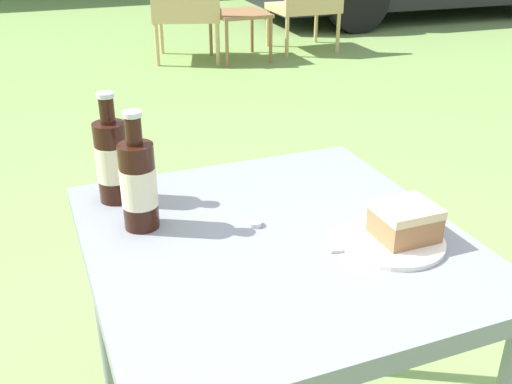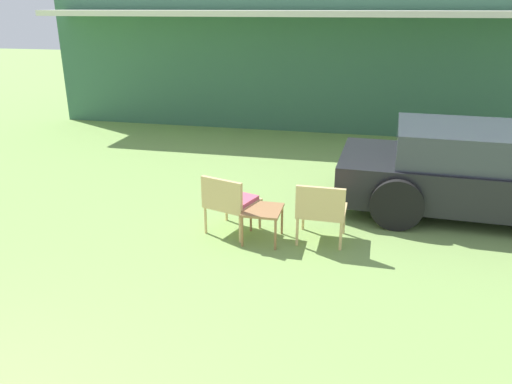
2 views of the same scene
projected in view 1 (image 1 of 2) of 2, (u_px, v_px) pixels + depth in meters
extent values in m
cylinder|color=black|center=(358.00, 0.00, 6.56)|extent=(0.71, 0.23, 0.70)
cylinder|color=tan|center=(217.00, 33.00, 5.72)|extent=(0.04, 0.04, 0.37)
cylinder|color=tan|center=(161.00, 34.00, 5.69)|extent=(0.04, 0.04, 0.37)
cylinder|color=tan|center=(218.00, 44.00, 5.28)|extent=(0.04, 0.04, 0.37)
cylinder|color=tan|center=(157.00, 45.00, 5.25)|extent=(0.04, 0.04, 0.37)
cube|color=tan|center=(187.00, 15.00, 5.39)|extent=(0.73, 0.70, 0.06)
cube|color=#CC5670|center=(187.00, 9.00, 5.37)|extent=(0.65, 0.60, 0.05)
cylinder|color=tan|center=(316.00, 24.00, 6.16)|extent=(0.04, 0.04, 0.37)
cylinder|color=tan|center=(268.00, 28.00, 5.99)|extent=(0.04, 0.04, 0.37)
cylinder|color=tan|center=(338.00, 33.00, 5.75)|extent=(0.04, 0.04, 0.37)
cylinder|color=tan|center=(287.00, 37.00, 5.58)|extent=(0.04, 0.04, 0.37)
cube|color=tan|center=(303.00, 8.00, 5.78)|extent=(0.60, 0.55, 0.06)
cube|color=#996B42|center=(240.00, 14.00, 5.38)|extent=(0.46, 0.51, 0.03)
cylinder|color=#996B42|center=(227.00, 44.00, 5.21)|extent=(0.03, 0.03, 0.40)
cylinder|color=#996B42|center=(271.00, 41.00, 5.35)|extent=(0.03, 0.03, 0.40)
cylinder|color=#996B42|center=(211.00, 35.00, 5.59)|extent=(0.03, 0.03, 0.40)
cylinder|color=#996B42|center=(252.00, 31.00, 5.73)|extent=(0.03, 0.03, 0.40)
cube|color=gray|center=(275.00, 245.00, 1.18)|extent=(0.71, 0.75, 0.04)
cylinder|color=gray|center=(105.00, 328.00, 1.51)|extent=(0.04, 0.04, 0.68)
cylinder|color=gray|center=(328.00, 276.00, 1.72)|extent=(0.04, 0.04, 0.68)
cylinder|color=white|center=(392.00, 241.00, 1.14)|extent=(0.20, 0.20, 0.01)
cube|color=#9E6B42|center=(405.00, 225.00, 1.13)|extent=(0.11, 0.10, 0.05)
cube|color=#DBBC89|center=(406.00, 210.00, 1.12)|extent=(0.11, 0.10, 0.02)
cylinder|color=black|center=(113.00, 162.00, 1.27)|extent=(0.07, 0.07, 0.18)
cylinder|color=black|center=(107.00, 110.00, 1.22)|extent=(0.03, 0.03, 0.05)
cylinder|color=silver|center=(105.00, 95.00, 1.21)|extent=(0.04, 0.04, 0.01)
cylinder|color=beige|center=(113.00, 162.00, 1.27)|extent=(0.07, 0.07, 0.08)
cylinder|color=black|center=(139.00, 187.00, 1.16)|extent=(0.07, 0.07, 0.18)
cylinder|color=black|center=(134.00, 131.00, 1.11)|extent=(0.03, 0.03, 0.05)
cylinder|color=silver|center=(132.00, 114.00, 1.10)|extent=(0.04, 0.04, 0.01)
cylinder|color=beige|center=(139.00, 187.00, 1.16)|extent=(0.07, 0.07, 0.08)
cube|color=silver|center=(376.00, 246.00, 1.13)|extent=(0.18, 0.04, 0.01)
cylinder|color=silver|center=(255.00, 224.00, 1.20)|extent=(0.03, 0.03, 0.01)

